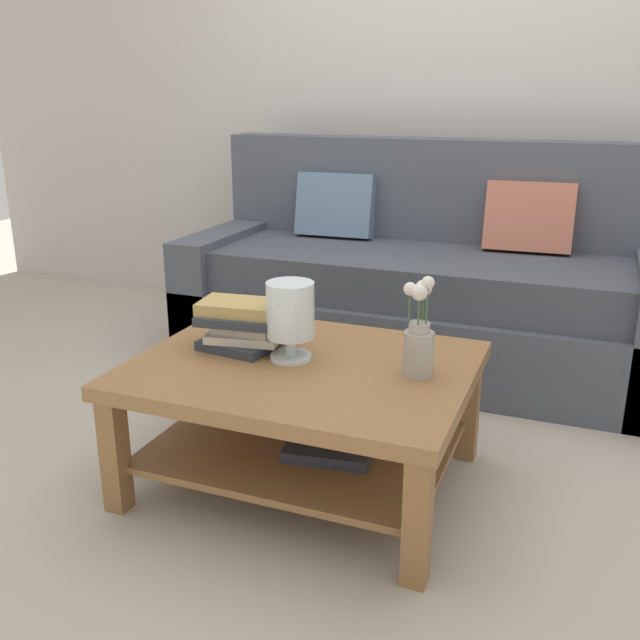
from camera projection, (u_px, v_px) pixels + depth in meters
name	position (u px, v px, depth m)	size (l,w,h in m)	color
ground_plane	(353.00, 442.00, 2.70)	(10.00, 10.00, 0.00)	#ADA393
back_wall	(458.00, 78.00, 3.73)	(6.40, 0.12, 2.70)	#BCB7B2
couch	(423.00, 288.00, 3.43)	(2.27, 0.90, 1.06)	#474C56
coffee_table	(304.00, 396.00, 2.33)	(1.09, 0.86, 0.44)	olive
book_stack_main	(243.00, 324.00, 2.40)	(0.30, 0.25, 0.17)	#2D333D
glass_hurricane_vase	(290.00, 313.00, 2.27)	(0.16, 0.16, 0.26)	silver
flower_pitcher	(419.00, 338.00, 2.15)	(0.10, 0.10, 0.32)	#9E998E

